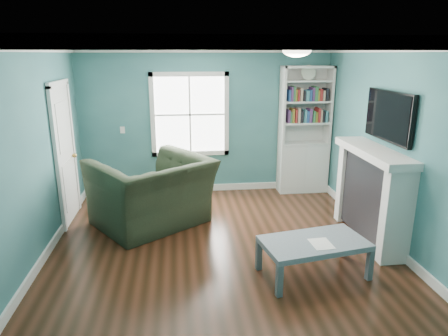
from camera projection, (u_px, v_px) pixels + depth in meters
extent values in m
plane|color=black|center=(222.00, 253.00, 5.20)|extent=(5.00, 5.00, 0.00)
plane|color=#30636A|center=(207.00, 123.00, 7.23)|extent=(4.50, 0.00, 4.50)
plane|color=#30636A|center=(267.00, 256.00, 2.46)|extent=(4.50, 0.00, 4.50)
plane|color=#30636A|center=(28.00, 162.00, 4.59)|extent=(0.00, 5.00, 5.00)
plane|color=#30636A|center=(397.00, 151.00, 5.09)|extent=(0.00, 5.00, 5.00)
plane|color=white|center=(222.00, 45.00, 4.48)|extent=(5.00, 5.00, 0.00)
cube|color=white|center=(208.00, 188.00, 7.56)|extent=(4.50, 0.03, 0.12)
cube|color=white|center=(43.00, 259.00, 4.93)|extent=(0.03, 5.00, 0.12)
cube|color=white|center=(385.00, 240.00, 5.43)|extent=(0.03, 5.00, 0.12)
cube|color=white|center=(206.00, 50.00, 6.86)|extent=(4.50, 0.04, 0.08)
cube|color=white|center=(274.00, 42.00, 2.13)|extent=(4.50, 0.04, 0.08)
cube|color=white|center=(14.00, 48.00, 4.24)|extent=(0.04, 5.00, 0.08)
cube|color=white|center=(408.00, 49.00, 4.74)|extent=(0.04, 5.00, 0.08)
cube|color=white|center=(190.00, 115.00, 7.15)|extent=(1.24, 0.01, 1.34)
cube|color=white|center=(153.00, 115.00, 7.06)|extent=(0.08, 0.06, 1.50)
cube|color=white|center=(226.00, 114.00, 7.21)|extent=(0.08, 0.06, 1.50)
cube|color=white|center=(191.00, 153.00, 7.33)|extent=(1.40, 0.06, 0.08)
cube|color=white|center=(189.00, 74.00, 6.94)|extent=(1.40, 0.06, 0.08)
cube|color=white|center=(190.00, 115.00, 7.13)|extent=(1.24, 0.03, 0.03)
cube|color=white|center=(190.00, 115.00, 7.13)|extent=(0.03, 0.03, 1.34)
cube|color=silver|center=(302.00, 168.00, 7.47)|extent=(0.90, 0.35, 0.90)
cube|color=silver|center=(282.00, 106.00, 7.10)|extent=(0.04, 0.35, 1.40)
cube|color=silver|center=(329.00, 106.00, 7.20)|extent=(0.04, 0.35, 1.40)
cube|color=silver|center=(303.00, 105.00, 7.31)|extent=(0.90, 0.02, 1.40)
cube|color=silver|center=(308.00, 67.00, 6.96)|extent=(0.90, 0.35, 0.04)
cube|color=silver|center=(304.00, 143.00, 7.34)|extent=(0.84, 0.33, 0.03)
cube|color=silver|center=(305.00, 123.00, 7.23)|extent=(0.84, 0.33, 0.03)
cube|color=silver|center=(306.00, 101.00, 7.13)|extent=(0.84, 0.33, 0.03)
cube|color=silver|center=(307.00, 81.00, 7.03)|extent=(0.84, 0.33, 0.03)
cube|color=#593366|center=(306.00, 116.00, 7.18)|extent=(0.70, 0.25, 0.22)
cube|color=#33723F|center=(307.00, 95.00, 7.07)|extent=(0.70, 0.25, 0.22)
cylinder|color=beige|center=(309.00, 73.00, 6.94)|extent=(0.26, 0.06, 0.26)
cube|color=black|center=(372.00, 198.00, 5.46)|extent=(0.30, 1.20, 1.10)
cube|color=black|center=(369.00, 212.00, 5.51)|extent=(0.22, 0.65, 0.70)
cube|color=silver|center=(396.00, 217.00, 4.82)|extent=(0.36, 0.16, 1.20)
cube|color=silver|center=(350.00, 183.00, 6.10)|extent=(0.36, 0.16, 1.20)
cube|color=silver|center=(374.00, 152.00, 5.28)|extent=(0.44, 1.58, 0.10)
cube|color=black|center=(389.00, 116.00, 5.16)|extent=(0.06, 1.10, 0.65)
cube|color=silver|center=(65.00, 156.00, 6.01)|extent=(0.04, 0.80, 2.05)
cube|color=white|center=(57.00, 163.00, 5.58)|extent=(0.05, 0.08, 2.13)
cube|color=white|center=(73.00, 149.00, 6.44)|extent=(0.05, 0.08, 2.13)
cube|color=white|center=(58.00, 84.00, 5.71)|extent=(0.05, 0.98, 0.08)
sphere|color=#BF8C3F|center=(75.00, 155.00, 6.32)|extent=(0.07, 0.07, 0.07)
ellipsoid|color=white|center=(297.00, 50.00, 4.70)|extent=(0.34, 0.34, 0.15)
cylinder|color=white|center=(297.00, 46.00, 4.68)|extent=(0.38, 0.38, 0.03)
cube|color=white|center=(123.00, 130.00, 7.07)|extent=(0.08, 0.01, 0.12)
imported|color=black|center=(152.00, 181.00, 5.90)|extent=(1.86, 1.73, 1.37)
cube|color=#505A60|center=(279.00, 281.00, 4.23)|extent=(0.08, 0.08, 0.37)
cube|color=#505A60|center=(370.00, 265.00, 4.55)|extent=(0.08, 0.08, 0.37)
cube|color=#505A60|center=(259.00, 255.00, 4.77)|extent=(0.08, 0.08, 0.37)
cube|color=#505A60|center=(341.00, 243.00, 5.08)|extent=(0.08, 0.08, 0.37)
cube|color=slate|center=(314.00, 243.00, 4.60)|extent=(1.29, 0.85, 0.06)
cube|color=white|center=(321.00, 244.00, 4.50)|extent=(0.24, 0.30, 0.00)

